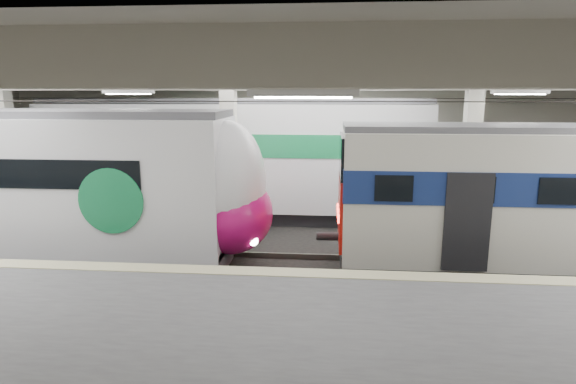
{
  "coord_description": "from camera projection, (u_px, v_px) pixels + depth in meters",
  "views": [
    {
      "loc": [
        0.39,
        -13.09,
        4.98
      ],
      "look_at": [
        -0.82,
        1.0,
        2.0
      ],
      "focal_mm": 30.0,
      "sensor_mm": 36.0,
      "label": 1
    }
  ],
  "objects": [
    {
      "name": "modern_emu",
      "position": [
        57.0,
        189.0,
        13.99
      ],
      "size": [
        13.82,
        2.85,
        4.46
      ],
      "color": "white",
      "rests_on": "ground"
    },
    {
      "name": "station_hall",
      "position": [
        313.0,
        165.0,
        11.46
      ],
      "size": [
        36.0,
        24.0,
        5.75
      ],
      "color": "black",
      "rests_on": "ground"
    },
    {
      "name": "far_train",
      "position": [
        236.0,
        157.0,
        18.96
      ],
      "size": [
        14.81,
        3.03,
        4.69
      ],
      "rotation": [
        0.0,
        0.0,
        -0.0
      ],
      "color": "white",
      "rests_on": "ground"
    },
    {
      "name": "older_rer",
      "position": [
        570.0,
        199.0,
        12.81
      ],
      "size": [
        12.31,
        2.72,
        4.11
      ],
      "color": "beige",
      "rests_on": "ground"
    }
  ]
}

